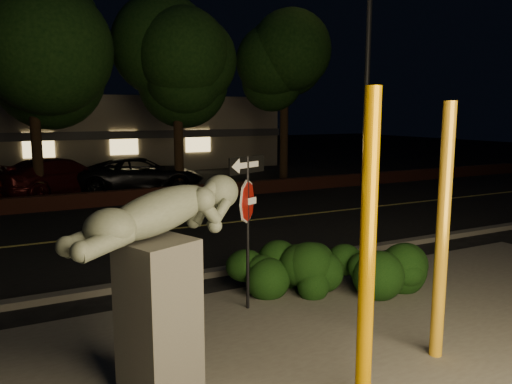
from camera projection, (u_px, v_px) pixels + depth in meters
ground at (133, 211)px, 15.92m from camera, size 90.00×90.00×0.00m
patio at (345, 362)px, 6.26m from camera, size 14.00×6.00×0.02m
road at (160, 230)px, 13.28m from camera, size 80.00×8.00×0.01m
lane_marking at (160, 230)px, 13.28m from camera, size 80.00×0.12×0.00m
curb at (221, 271)px, 9.68m from camera, size 80.00×0.25×0.12m
brick_wall at (124, 197)px, 17.02m from camera, size 40.00×0.35×0.50m
parking_lot at (95, 184)px, 22.06m from camera, size 40.00×12.00×0.01m
building at (69, 132)px, 28.76m from camera, size 22.00×10.20×4.00m
tree_far_b at (28, 24)px, 16.64m from camera, size 5.20×5.20×8.41m
tree_far_c at (176, 44)px, 18.62m from camera, size 4.80×4.80×7.84m
tree_far_d at (285, 58)px, 21.36m from camera, size 4.40×4.40×7.42m
yellow_pole_left at (367, 253)px, 5.09m from camera, size 0.17×0.17×3.37m
yellow_pole_right at (442, 234)px, 6.18m from camera, size 0.16×0.16×3.25m
signpost at (248, 202)px, 7.71m from camera, size 0.76×0.37×2.45m
sculpture at (160, 267)px, 5.34m from camera, size 2.18×1.33×2.38m
hedge_center at (277, 266)px, 8.76m from camera, size 1.77×1.00×0.88m
hedge_right at (319, 260)px, 8.78m from camera, size 1.78×1.13×1.09m
hedge_far_right at (395, 262)px, 8.68m from camera, size 1.80×1.49×1.08m
streetlight at (363, 29)px, 20.31m from camera, size 1.60×0.67×10.88m
parked_car_darkred at (60, 177)px, 18.88m from camera, size 5.31×4.03×1.43m
parked_car_dark at (142, 175)px, 19.86m from camera, size 5.21×3.31×1.34m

